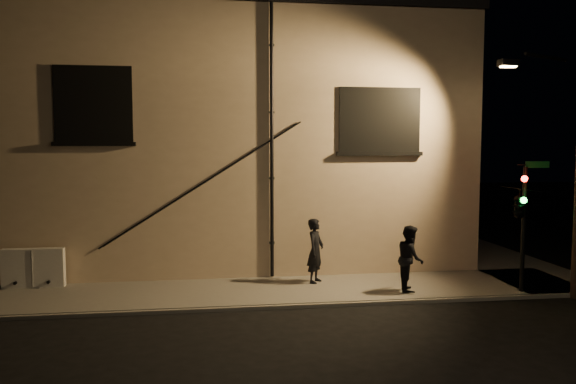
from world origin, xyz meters
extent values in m
plane|color=black|center=(0.00, 0.00, 0.00)|extent=(90.00, 90.00, 0.00)
cube|color=slate|center=(-3.00, 1.50, 0.06)|extent=(20.00, 3.00, 0.12)
cube|color=slate|center=(6.50, 8.00, 0.06)|extent=(3.00, 16.00, 0.12)
cube|color=#CFB494|center=(-3.00, 9.00, 4.25)|extent=(16.00, 12.00, 8.50)
cube|color=black|center=(-3.00, 9.00, 8.65)|extent=(16.20, 12.20, 0.30)
cube|color=black|center=(-7.00, 2.98, 5.40)|extent=(2.20, 0.10, 2.20)
cube|color=black|center=(-7.00, 3.00, 5.40)|extent=(1.98, 0.05, 1.98)
cube|color=black|center=(1.60, 2.98, 5.00)|extent=(2.60, 0.10, 2.00)
cube|color=#A5B28C|center=(1.60, 3.00, 5.00)|extent=(2.38, 0.05, 1.78)
cylinder|color=black|center=(-1.80, 2.92, 4.31)|extent=(0.11, 0.11, 8.30)
cylinder|color=black|center=(-4.00, 2.95, 3.00)|extent=(5.96, 0.04, 3.75)
cylinder|color=black|center=(-3.88, 2.95, 3.06)|extent=(5.96, 0.04, 3.75)
cube|color=silver|center=(-8.74, 2.70, 0.68)|extent=(1.71, 0.29, 1.13)
imported|color=black|center=(-0.59, 2.12, 1.08)|extent=(0.76, 0.83, 1.91)
imported|color=black|center=(1.87, 0.81, 1.04)|extent=(0.91, 1.05, 1.85)
cylinder|color=black|center=(4.95, 0.30, 1.87)|extent=(0.12, 0.12, 3.50)
imported|color=black|center=(4.73, 0.18, 2.61)|extent=(0.48, 2.11, 0.85)
sphere|color=#FF140C|center=(4.75, 0.00, 3.30)|extent=(0.17, 0.17, 0.17)
sphere|color=#14FF3F|center=(4.75, 0.00, 2.72)|extent=(0.17, 0.17, 0.17)
cube|color=#0C4C1E|center=(5.30, 0.30, 3.67)|extent=(0.70, 0.03, 0.18)
cylinder|color=black|center=(5.50, 0.40, 6.62)|extent=(1.81, 0.99, 0.10)
cube|color=black|center=(4.70, 0.95, 6.52)|extent=(0.55, 0.28, 0.18)
cube|color=#FFC672|center=(4.70, 0.95, 6.42)|extent=(0.42, 0.20, 0.04)
camera|label=1|loc=(-3.73, -14.08, 4.21)|focal=35.00mm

